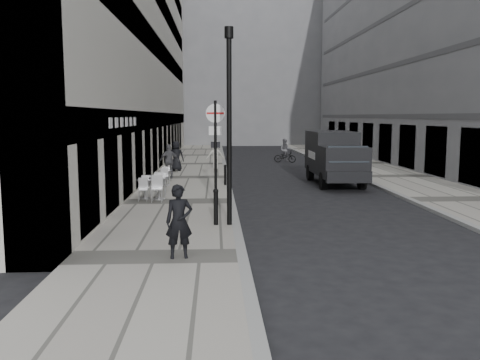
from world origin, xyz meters
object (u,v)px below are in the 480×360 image
object	(u,v)px
walking_man	(179,221)
panel_van	(334,155)
lamppost	(229,117)
cyclist	(285,153)
sign_post	(215,140)

from	to	relation	value
walking_man	panel_van	size ratio (longest dim) A/B	0.31
panel_van	lamppost	bearing A→B (deg)	-118.57
panel_van	cyclist	size ratio (longest dim) A/B	3.23
sign_post	panel_van	xyz separation A→B (m)	(5.79, 7.20, -1.06)
sign_post	panel_van	bearing A→B (deg)	54.41
panel_van	cyclist	distance (m)	11.78
lamppost	panel_van	distance (m)	11.21
sign_post	cyclist	distance (m)	19.66
walking_man	panel_van	world-z (taller)	panel_van
walking_man	lamppost	world-z (taller)	lamppost
walking_man	panel_van	distance (m)	14.74
walking_man	sign_post	distance (m)	6.22
sign_post	lamppost	distance (m)	2.61
sign_post	walking_man	bearing A→B (deg)	-94.74
cyclist	lamppost	bearing A→B (deg)	-82.95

